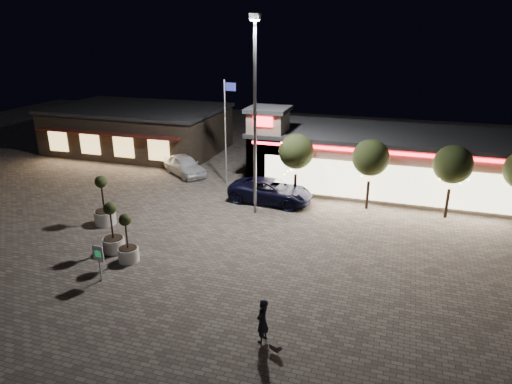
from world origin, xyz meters
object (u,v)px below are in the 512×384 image
(pickup_truck, at_px, (271,191))
(valet_sign, at_px, (98,257))
(white_sedan, at_px, (184,165))
(planter_left, at_px, (104,209))
(planter_mid, at_px, (128,247))
(pedestrian, at_px, (262,321))

(pickup_truck, distance_m, valet_sign, 13.64)
(white_sedan, height_order, valet_sign, valet_sign)
(planter_left, bearing_deg, valet_sign, -56.53)
(planter_left, bearing_deg, white_sedan, 89.09)
(pickup_truck, height_order, planter_mid, planter_mid)
(white_sedan, xyz_separation_m, planter_mid, (3.86, -14.41, -0.00))
(pickup_truck, distance_m, pedestrian, 15.14)
(pickup_truck, xyz_separation_m, valet_sign, (-4.87, -12.73, 0.49))
(pedestrian, bearing_deg, planter_mid, -104.26)
(pedestrian, xyz_separation_m, valet_sign, (-8.80, 1.90, 0.38))
(planter_mid, height_order, valet_sign, planter_mid)
(pickup_truck, height_order, pedestrian, pedestrian)
(white_sedan, relative_size, pedestrian, 2.62)
(pedestrian, bearing_deg, planter_left, -110.54)
(valet_sign, bearing_deg, pickup_truck, 69.06)
(planter_mid, bearing_deg, white_sedan, 105.01)
(white_sedan, relative_size, planter_left, 1.53)
(white_sedan, bearing_deg, valet_sign, -130.65)
(valet_sign, bearing_deg, planter_left, 123.47)
(pedestrian, distance_m, planter_mid, 9.54)
(white_sedan, xyz_separation_m, pedestrian, (12.50, -18.47, 0.10))
(white_sedan, xyz_separation_m, valet_sign, (3.70, -16.57, 0.48))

